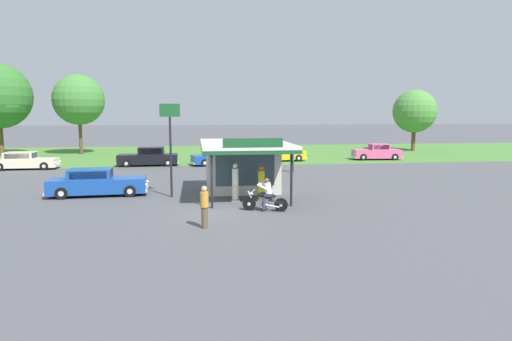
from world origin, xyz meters
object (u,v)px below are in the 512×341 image
Objects in this scene: parked_car_second_row_spare at (279,154)px; gas_pump_nearside at (235,184)px; featured_classic_sedan at (97,183)px; parked_car_back_row_far_right at (24,161)px; parked_car_back_row_centre_left at (377,153)px; roadside_pole_sign at (170,134)px; parked_car_back_row_centre at (221,157)px; gas_pump_offside at (261,185)px; bystander_strolling_foreground at (204,206)px; motorcycle_with_rider at (266,197)px; parked_car_back_row_left at (149,157)px; bystander_chatting_near_pumps at (292,161)px.

gas_pump_nearside is at bearing -107.54° from parked_car_second_row_spare.
featured_classic_sedan reaches higher than parked_car_back_row_far_right.
roadside_pole_sign is (-19.28, -17.22, 2.77)m from parked_car_back_row_centre_left.
featured_classic_sedan is at bearing -119.35° from parked_car_back_row_centre.
parked_car_second_row_spare is 0.91× the size of parked_car_back_row_centre.
parked_car_back_row_far_right is 0.90× the size of parked_car_back_row_centre.
gas_pump_nearside reaches higher than parked_car_second_row_spare.
parked_car_back_row_centre is (-15.67, -2.32, -0.03)m from parked_car_back_row_centre_left.
parked_car_second_row_spare is 1.04× the size of roadside_pole_sign.
parked_car_back_row_centre_left is at bearing 49.94° from gas_pump_nearside.
parked_car_second_row_spare is (13.59, 16.26, -0.01)m from featured_classic_sedan.
gas_pump_offside is at bearing -19.13° from roadside_pole_sign.
gas_pump_offside is 6.14m from bystander_strolling_foreground.
parked_car_back_row_centre is at bearing 84.94° from bystander_strolling_foreground.
bystander_strolling_foreground is at bearing -53.53° from featured_classic_sedan.
parked_car_back_row_centre_left is at bearing -0.21° from parked_car_second_row_spare.
parked_car_back_row_far_right is at bearing 123.37° from featured_classic_sedan.
motorcycle_with_rider is 21.96m from parked_car_second_row_spare.
parked_car_back_row_left reaches higher than parked_car_back_row_centre.
parked_car_back_row_centre_left is (23.49, 16.22, 0.00)m from featured_classic_sedan.
roadside_pole_sign reaches higher than gas_pump_nearside.
gas_pump_offside is 11.70m from bystander_chatting_near_pumps.
parked_car_back_row_centre_left is 0.85× the size of parked_car_back_row_centre.
bystander_strolling_foreground is 0.34× the size of roadside_pole_sign.
parked_car_back_row_far_right is at bearing 138.31° from gas_pump_offside.
parked_car_back_row_centre_left is (15.88, 18.89, -0.22)m from gas_pump_nearside.
parked_car_back_row_centre_left is at bearing 53.94° from bystander_strolling_foreground.
roadside_pole_sign is (-4.79, 1.66, 2.63)m from gas_pump_offside.
bystander_chatting_near_pumps is at bearing 72.52° from motorcycle_with_rider.
parked_car_back_row_centre is 15.60m from roadside_pole_sign.
bystander_strolling_foreground is at bearing -78.54° from parked_car_back_row_left.
parked_car_back_row_centre is at bearing -1.14° from parked_car_back_row_left.
parked_car_back_row_centre_left is 15.84m from parked_car_back_row_centre.
parked_car_second_row_spare is at bearing 22.18° from parked_car_back_row_centre.
parked_car_back_row_centre is at bearing 89.26° from gas_pump_nearside.
parked_car_back_row_centre is at bearing 93.05° from motorcycle_with_rider.
motorcycle_with_rider is at bearing -93.62° from gas_pump_offside.
parked_car_back_row_centre_left is 2.85× the size of bystander_strolling_foreground.
parked_car_back_row_centre_left is 2.89× the size of bystander_chatting_near_pumps.
parked_car_second_row_spare is 1.07× the size of parked_car_back_row_centre_left.
gas_pump_nearside is 0.39× the size of roadside_pole_sign.
featured_classic_sedan is 1.03× the size of parked_car_back_row_left.
motorcycle_with_rider reaches higher than featured_classic_sedan.
gas_pump_nearside is at bearing -69.68° from parked_car_back_row_left.
roadside_pole_sign is at bearing 137.96° from motorcycle_with_rider.
parked_car_second_row_spare is (5.98, 18.92, -0.22)m from gas_pump_nearside.
gas_pump_nearside is 17.81m from parked_car_back_row_left.
parked_car_back_row_left is 22.17m from parked_car_back_row_centre_left.
parked_car_back_row_far_right is 16.37m from parked_car_back_row_centre.
parked_car_back_row_far_right is at bearing 124.58° from bystander_strolling_foreground.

